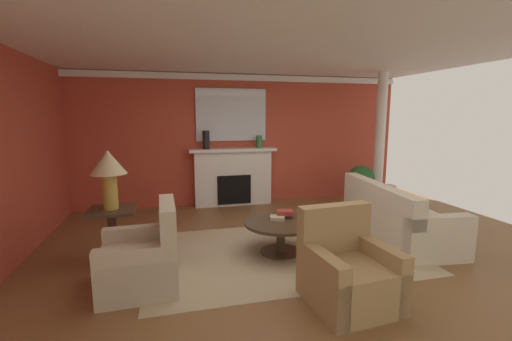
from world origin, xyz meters
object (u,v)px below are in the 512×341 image
table_lamp (108,168)px  potted_plant (361,181)px  mantel_mirror (231,115)px  side_table (113,231)px  vase_mantel_right (259,142)px  fireplace (233,178)px  armchair_facing_fireplace (348,274)px  armchair_near_window (143,261)px  sofa (395,218)px  coffee_table (281,229)px  vase_mantel_left (206,140)px

table_lamp → potted_plant: size_ratio=0.90×
mantel_mirror → table_lamp: (-2.01, -2.55, -0.66)m
side_table → table_lamp: (0.00, 0.00, 0.82)m
vase_mantel_right → table_lamp: bearing=-137.1°
fireplace → armchair_facing_fireplace: bearing=-84.0°
armchair_near_window → potted_plant: 4.98m
fireplace → armchair_near_window: size_ratio=1.89×
side_table → potted_plant: (4.64, 1.82, 0.09)m
fireplace → sofa: (2.09, -2.53, -0.27)m
table_lamp → potted_plant: bearing=21.4°
mantel_mirror → coffee_table: 3.22m
armchair_near_window → vase_mantel_left: size_ratio=2.55×
sofa → side_table: bearing=178.6°
fireplace → potted_plant: (2.63, -0.61, -0.08)m
sofa → vase_mantel_right: bearing=121.8°
mantel_mirror → sofa: mantel_mirror is taller
mantel_mirror → sofa: 3.73m
armchair_facing_fireplace → vase_mantel_left: size_ratio=2.55×
sofa → armchair_near_window: bearing=-168.9°
sofa → vase_mantel_left: bearing=136.7°
armchair_facing_fireplace → potted_plant: bearing=57.5°
potted_plant → vase_mantel_right: bearing=164.9°
side_table → armchair_near_window: bearing=-62.9°
armchair_near_window → side_table: 0.93m
side_table → vase_mantel_left: size_ratio=1.88×
armchair_facing_fireplace → table_lamp: size_ratio=1.27×
armchair_near_window → potted_plant: (4.22, 2.65, 0.19)m
side_table → fireplace: bearing=50.4°
sofa → table_lamp: table_lamp is taller
table_lamp → vase_mantel_right: bearing=42.9°
fireplace → sofa: size_ratio=0.83×
fireplace → potted_plant: 2.70m
armchair_near_window → coffee_table: (1.76, 0.56, 0.03)m
coffee_table → vase_mantel_left: (-0.72, 2.65, 1.05)m
sofa → potted_plant: size_ratio=2.62×
side_table → vase_mantel_right: bearing=42.9°
sofa → fireplace: bearing=129.5°
mantel_mirror → armchair_near_window: (-1.59, -3.38, -1.58)m
mantel_mirror → vase_mantel_right: 0.80m
mantel_mirror → coffee_table: mantel_mirror is taller
sofa → armchair_facing_fireplace: armchair_facing_fireplace is taller
fireplace → vase_mantel_left: (-0.55, -0.05, 0.82)m
fireplace → table_lamp: bearing=-129.6°
mantel_mirror → armchair_near_window: size_ratio=1.54×
mantel_mirror → armchair_facing_fireplace: size_ratio=1.54×
vase_mantel_right → side_table: bearing=-137.1°
mantel_mirror → vase_mantel_left: (-0.55, -0.17, -0.50)m
armchair_facing_fireplace → vase_mantel_right: size_ratio=3.63×
sofa → armchair_facing_fireplace: 2.26m
armchair_facing_fireplace → vase_mantel_right: (0.12, 4.01, 1.02)m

